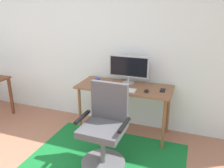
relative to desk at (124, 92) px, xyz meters
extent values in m
cube|color=silver|center=(-0.52, 0.36, 0.63)|extent=(6.00, 0.10, 2.60)
cube|color=#15712F|center=(0.00, -0.73, -0.67)|extent=(1.93, 1.39, 0.01)
cube|color=brown|center=(0.00, 0.00, 0.07)|extent=(1.37, 0.57, 0.03)
cylinder|color=brown|center=(-0.62, -0.23, -0.31)|extent=(0.04, 0.04, 0.73)
cylinder|color=brown|center=(0.62, -0.23, -0.31)|extent=(0.04, 0.04, 0.73)
cylinder|color=brown|center=(-0.62, 0.23, -0.31)|extent=(0.04, 0.04, 0.73)
cylinder|color=brown|center=(0.62, 0.23, -0.31)|extent=(0.04, 0.04, 0.73)
cylinder|color=#B2B2B7|center=(0.02, 0.15, 0.09)|extent=(0.18, 0.18, 0.01)
cylinder|color=#B2B2B7|center=(0.02, 0.15, 0.14)|extent=(0.04, 0.04, 0.09)
cube|color=#B7B7BC|center=(0.02, 0.15, 0.35)|extent=(0.60, 0.04, 0.32)
cube|color=black|center=(0.02, 0.13, 0.35)|extent=(0.56, 0.00, 0.28)
cube|color=white|center=(0.00, -0.17, 0.10)|extent=(0.43, 0.13, 0.02)
ellipsoid|color=black|center=(0.35, -0.12, 0.11)|extent=(0.06, 0.10, 0.03)
cylinder|color=#2235A4|center=(-0.39, -0.09, 0.14)|extent=(0.08, 0.08, 0.10)
cube|color=black|center=(0.55, 0.00, 0.09)|extent=(0.07, 0.14, 0.01)
cylinder|color=slate|center=(0.00, -0.83, -0.64)|extent=(0.54, 0.54, 0.05)
cylinder|color=slate|center=(0.00, -0.83, -0.41)|extent=(0.06, 0.06, 0.41)
cube|color=#4C4C51|center=(0.00, -0.83, -0.17)|extent=(0.50, 0.50, 0.08)
cube|color=#4C4C51|center=(0.00, -0.62, 0.11)|extent=(0.46, 0.07, 0.47)
cube|color=black|center=(-0.26, -0.83, -0.06)|extent=(0.05, 0.34, 0.03)
cube|color=black|center=(0.26, -0.84, -0.06)|extent=(0.05, 0.34, 0.03)
cube|color=brown|center=(-2.08, -0.08, -0.33)|extent=(0.04, 0.04, 0.67)
camera|label=1|loc=(0.92, -3.00, 1.20)|focal=36.78mm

